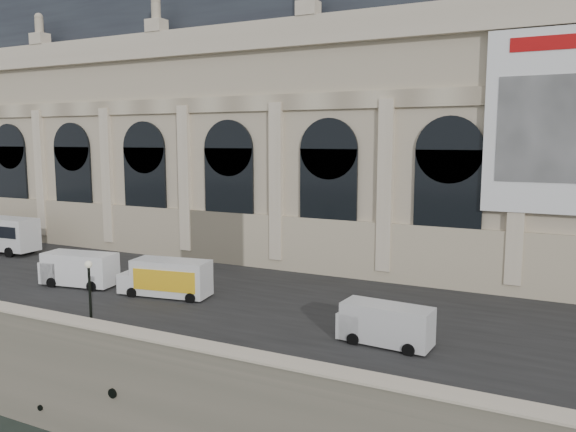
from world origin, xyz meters
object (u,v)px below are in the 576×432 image
object	(u,v)px
van_b	(76,269)
van_c	(381,324)
lamp_right	(90,296)
box_truck	(167,278)

from	to	relation	value
van_b	van_c	distance (m)	26.07
van_b	van_c	bearing A→B (deg)	-3.76
van_c	lamp_right	bearing A→B (deg)	-161.36
lamp_right	box_truck	bearing A→B (deg)	94.29
box_truck	lamp_right	size ratio (longest dim) A/B	1.65
van_b	van_c	world-z (taller)	van_b
van_c	box_truck	size ratio (longest dim) A/B	0.75
box_truck	lamp_right	xyz separation A→B (m)	(0.61, -8.15, 0.77)
van_b	box_truck	bearing A→B (deg)	5.03
van_c	van_b	bearing A→B (deg)	176.24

